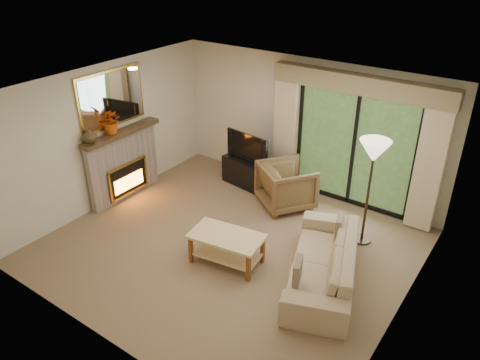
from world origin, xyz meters
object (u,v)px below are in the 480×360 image
Objects in this scene: armchair at (287,185)px; coffee_table at (227,249)px; sofa at (323,261)px; media_console at (250,172)px.

armchair is 2.04m from coffee_table.
sofa is at bearing 10.64° from coffee_table.
armchair is at bearing -155.44° from sofa.
coffee_table is at bearing 128.57° from armchair.
armchair reaches higher than sofa.
sofa reaches higher than media_console.
coffee_table is (1.12, -2.31, -0.03)m from media_console.
media_console is 1.00× the size of coffee_table.
media_console is 1.20× the size of armchair.
coffee_table is at bearing -90.88° from sofa.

